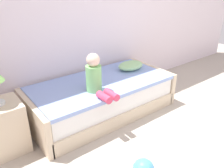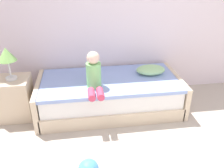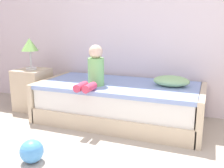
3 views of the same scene
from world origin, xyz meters
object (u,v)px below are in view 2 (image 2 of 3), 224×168
nightstand (16,98)px  pillow (151,70)px  bed (110,94)px  child_figure (94,74)px  table_lamp (7,56)px

nightstand → pillow: size_ratio=1.36×
bed → pillow: 0.73m
nightstand → child_figure: size_ratio=1.18×
table_lamp → pillow: size_ratio=1.02×
table_lamp → pillow: 2.03m
bed → table_lamp: size_ratio=4.69×
bed → pillow: (0.64, 0.10, 0.32)m
child_figure → table_lamp: bearing=168.7°
nightstand → pillow: pillow is taller
nightstand → table_lamp: table_lamp is taller
child_figure → pillow: size_ratio=1.16×
child_figure → pillow: 0.95m
nightstand → bed: bearing=0.3°
bed → pillow: pillow is taller
child_figure → bed: bearing=43.7°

